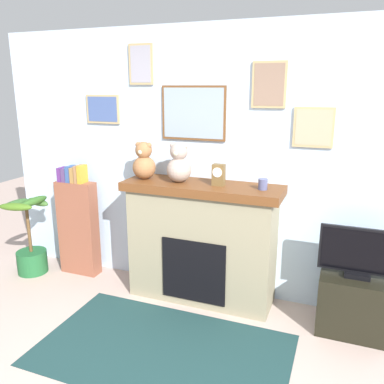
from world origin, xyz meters
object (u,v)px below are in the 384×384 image
(mantel_clock, at_px, (219,175))
(teddy_bear_grey, at_px, (179,164))
(teddy_bear_tan, at_px, (144,162))
(tv_stand, at_px, (354,304))
(television, at_px, (360,253))
(potted_plant, at_px, (30,244))
(fireplace, at_px, (202,242))
(candle_jar, at_px, (263,184))
(bookshelf, at_px, (78,224))

(mantel_clock, distance_m, teddy_bear_grey, 0.39)
(teddy_bear_grey, bearing_deg, teddy_bear_tan, 180.00)
(tv_stand, distance_m, television, 0.46)
(potted_plant, height_order, teddy_bear_tan, teddy_bear_tan)
(television, xyz_separation_m, teddy_bear_tan, (-1.99, 0.06, 0.61))
(potted_plant, distance_m, television, 3.38)
(fireplace, height_order, potted_plant, fireplace)
(fireplace, height_order, tv_stand, fireplace)
(potted_plant, distance_m, candle_jar, 2.68)
(potted_plant, xyz_separation_m, teddy_bear_tan, (1.37, 0.16, 0.99))
(candle_jar, bearing_deg, television, -3.92)
(fireplace, height_order, bookshelf, bookshelf)
(fireplace, xyz_separation_m, mantel_clock, (0.16, -0.02, 0.67))
(fireplace, relative_size, bookshelf, 1.21)
(television, distance_m, candle_jar, 0.97)
(fireplace, relative_size, teddy_bear_grey, 3.98)
(fireplace, height_order, candle_jar, candle_jar)
(potted_plant, height_order, mantel_clock, mantel_clock)
(bookshelf, bearing_deg, fireplace, -1.06)
(teddy_bear_tan, xyz_separation_m, teddy_bear_grey, (0.37, -0.00, 0.01))
(tv_stand, xyz_separation_m, mantel_clock, (-1.23, 0.05, 1.01))
(fireplace, relative_size, candle_jar, 15.54)
(mantel_clock, xyz_separation_m, teddy_bear_grey, (-0.39, 0.00, 0.07))
(potted_plant, height_order, teddy_bear_grey, teddy_bear_grey)
(potted_plant, xyz_separation_m, tv_stand, (3.36, 0.11, -0.08))
(television, relative_size, teddy_bear_tan, 1.76)
(television, bearing_deg, tv_stand, 90.00)
(bookshelf, distance_m, mantel_clock, 1.76)
(mantel_clock, bearing_deg, candle_jar, 0.16)
(tv_stand, bearing_deg, teddy_bear_grey, 178.06)
(tv_stand, bearing_deg, television, -90.00)
(tv_stand, distance_m, teddy_bear_grey, 1.95)
(tv_stand, xyz_separation_m, teddy_bear_tan, (-1.99, 0.05, 1.07))
(potted_plant, distance_m, teddy_bear_grey, 2.01)
(television, height_order, mantel_clock, mantel_clock)
(teddy_bear_tan, bearing_deg, mantel_clock, -0.05)
(bookshelf, distance_m, candle_jar, 2.13)
(potted_plant, bearing_deg, teddy_bear_grey, 5.37)
(potted_plant, bearing_deg, television, 1.82)
(candle_jar, bearing_deg, fireplace, 178.21)
(fireplace, bearing_deg, teddy_bear_tan, -178.24)
(potted_plant, xyz_separation_m, teddy_bear_grey, (1.73, 0.16, 1.00))
(bookshelf, relative_size, candle_jar, 12.83)
(fireplace, height_order, television, fireplace)
(tv_stand, distance_m, teddy_bear_tan, 2.26)
(television, distance_m, mantel_clock, 1.35)
(potted_plant, relative_size, teddy_bear_grey, 2.36)
(bookshelf, distance_m, teddy_bear_tan, 1.15)
(teddy_bear_grey, bearing_deg, tv_stand, -1.94)
(potted_plant, relative_size, television, 1.39)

